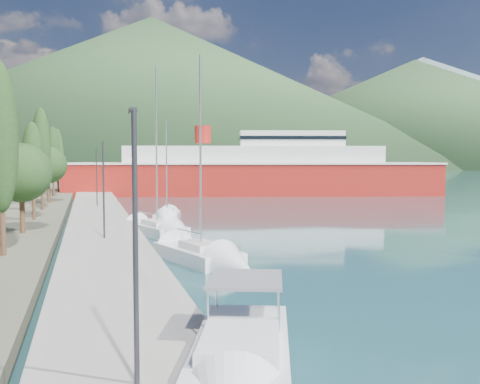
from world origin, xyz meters
name	(u,v)px	position (x,y,z in m)	size (l,w,h in m)	color
ground	(127,181)	(0.00, 120.00, 0.00)	(1400.00, 1400.00, 0.00)	#1F4950
quay	(100,222)	(-9.00, 26.00, 0.40)	(5.00, 88.00, 0.80)	gray
hills_far	(212,100)	(138.59, 618.73, 77.39)	(1480.00, 900.00, 180.00)	slate
hills_near	(234,101)	(98.04, 372.50, 49.18)	(1010.00, 520.00, 115.00)	#2C4A28
tree_row	(38,159)	(-14.26, 31.77, 5.75)	(4.24, 66.46, 10.24)	#47301E
lamp_posts	(103,185)	(-9.00, 13.93, 4.08)	(0.15, 47.05, 6.06)	#2D2D33
sailboat_near	(217,261)	(-3.45, 6.47, 0.33)	(5.05, 9.00, 12.40)	silver
sailboat_mid	(168,233)	(-4.32, 17.98, 0.32)	(5.36, 9.71, 13.54)	silver
sailboat_far	(166,218)	(-3.10, 27.91, 0.29)	(3.73, 7.25, 10.19)	silver
ferry	(255,173)	(16.03, 61.31, 3.54)	(59.79, 25.89, 11.62)	#A01B15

